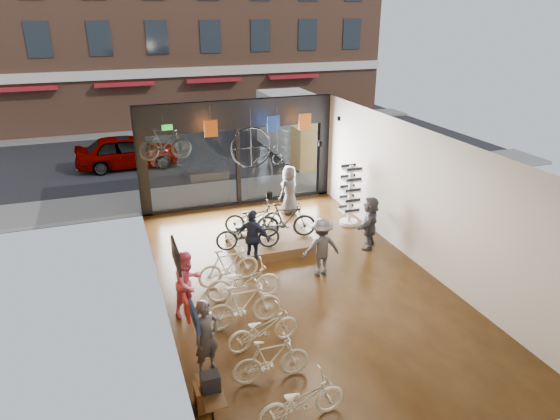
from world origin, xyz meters
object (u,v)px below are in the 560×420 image
box_truck (302,129)px  floor_bike_5 (229,266)px  customer_0 (206,337)px  customer_3 (321,247)px  floor_bike_2 (263,329)px  sunglasses_rack (350,195)px  street_car (127,151)px  display_bike_mid (286,220)px  customer_1 (188,283)px  floor_bike_3 (243,306)px  floor_bike_0 (302,400)px  floor_bike_4 (243,282)px  display_platform (271,243)px  display_bike_left (248,233)px  floor_bike_1 (271,360)px  hung_bike (165,144)px  display_bike_right (254,217)px  customer_2 (253,238)px  penny_farthing (260,148)px  customer_4 (289,190)px  customer_5 (370,222)px

box_truck → floor_bike_5: 12.26m
customer_0 → customer_3: 4.63m
floor_bike_2 → sunglasses_rack: size_ratio=0.80×
street_car → display_bike_mid: (3.92, -9.91, 0.08)m
box_truck → floor_bike_2: 14.70m
customer_1 → floor_bike_3: bearing=-75.2°
box_truck → floor_bike_3: box_truck is taller
floor_bike_0 → floor_bike_3: 3.03m
box_truck → customer_3: 11.52m
box_truck → floor_bike_4: size_ratio=3.84×
display_platform → sunglasses_rack: bearing=15.6°
display_bike_left → floor_bike_2: bearing=177.3°
floor_bike_1 → floor_bike_4: 3.00m
display_bike_mid → hung_bike: 4.30m
display_bike_left → display_bike_mid: 1.36m
street_car → floor_bike_3: 13.55m
box_truck → display_bike_left: 10.76m
floor_bike_1 → display_bike_right: 6.33m
floor_bike_3 → floor_bike_5: 1.97m
floor_bike_4 → customer_2: customer_2 is taller
penny_farthing → floor_bike_5: bearing=-118.7°
customer_0 → floor_bike_4: bearing=31.4°
floor_bike_3 → sunglasses_rack: sunglasses_rack is taller
customer_4 → customer_5: 3.59m
floor_bike_1 → display_bike_left: display_bike_left is taller
box_truck → floor_bike_0: (-6.23, -15.48, -0.97)m
display_bike_mid → customer_0: bearing=159.0°
display_bike_right → hung_bike: size_ratio=1.12×
customer_5 → penny_farthing: bearing=-100.6°
street_car → customer_1: size_ratio=2.78×
customer_2 → customer_5: customer_2 is taller
floor_bike_1 → display_bike_left: (1.01, 5.03, 0.31)m
floor_bike_4 → display_bike_mid: (2.02, 2.44, 0.36)m
box_truck → penny_farthing: bearing=-122.0°
display_platform → customer_5: bearing=-18.4°
display_bike_left → customer_3: 2.22m
street_car → customer_5: (6.24, -10.82, 0.05)m
customer_3 → floor_bike_2: bearing=47.1°
floor_bike_0 → floor_bike_2: bearing=-2.6°
floor_bike_3 → customer_5: (4.65, 2.64, 0.27)m
box_truck → penny_farthing: 8.02m
floor_bike_1 → customer_5: (4.62, 4.51, 0.34)m
floor_bike_0 → penny_farthing: (2.02, 8.74, 2.07)m
street_car → floor_bike_4: size_ratio=2.42×
floor_bike_1 → customer_4: size_ratio=0.90×
customer_4 → display_bike_right: bearing=15.7°
floor_bike_1 → floor_bike_3: (-0.02, 1.88, 0.07)m
street_car → floor_bike_1: size_ratio=2.87×
floor_bike_1 → display_bike_mid: 5.90m
floor_bike_3 → customer_0: 1.64m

